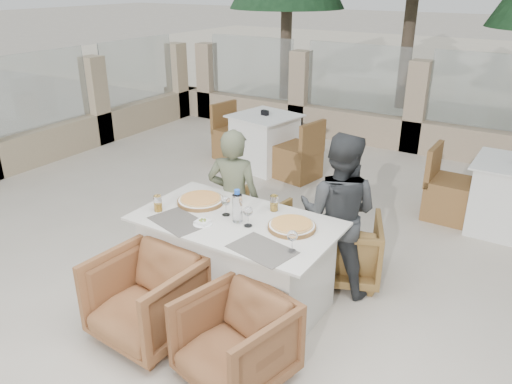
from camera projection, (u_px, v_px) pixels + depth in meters
The scene contains 24 objects.
ground at pixel (246, 305), 4.17m from camera, with size 80.00×80.00×0.00m, color beige.
sand_patch at pixel (498, 68), 15.08m from camera, with size 30.00×16.00×0.01m, color beige.
perimeter_wall_far at pixel (417, 100), 7.60m from camera, with size 10.00×0.34×1.60m, color tan, non-canonical shape.
perimeter_wall_left at pixel (42, 107), 7.21m from camera, with size 0.34×7.00×1.60m, color tan, non-canonical shape.
dining_table at pixel (237, 262), 4.07m from camera, with size 1.60×0.90×0.77m, color beige, non-canonical shape.
placemat_near_left at pixel (178, 221), 3.89m from camera, with size 0.45×0.30×0.00m, color #59534C.
placemat_near_right at pixel (262, 249), 3.49m from camera, with size 0.45×0.30×0.00m, color #625C54.
pizza_left at pixel (201, 200), 4.21m from camera, with size 0.39×0.39×0.05m, color #CE5E1C.
pizza_right at pixel (292, 226), 3.77m from camera, with size 0.37×0.37×0.05m, color #C7631B.
water_bottle at pixel (237, 206), 3.84m from camera, with size 0.08×0.08×0.27m, color #ACC6E2.
wine_glass_centre at pixel (226, 205), 3.96m from camera, with size 0.08×0.08×0.18m, color white, non-canonical shape.
wine_glass_near at pixel (248, 215), 3.79m from camera, with size 0.08×0.08×0.18m, color white, non-canonical shape.
wine_glass_corner at pixel (292, 240), 3.43m from camera, with size 0.08×0.08×0.18m, color white, non-canonical shape.
beer_glass_left at pixel (158, 203), 4.05m from camera, with size 0.07×0.07×0.13m, color gold.
beer_glass_right at pixel (274, 203), 4.05m from camera, with size 0.07×0.07×0.13m, color #C78F1C.
olive_dish at pixel (203, 222), 3.84m from camera, with size 0.11×0.11×0.04m, color white, non-canonical shape.
armchair_far_left at pixel (251, 223), 4.96m from camera, with size 0.59×0.61×0.55m, color olive.
armchair_far_right at pixel (343, 248), 4.46m from camera, with size 0.64×0.65×0.60m, color brown.
armchair_near_left at pixel (147, 298), 3.71m from camera, with size 0.71×0.73×0.67m, color brown.
armchair_near_right at pixel (235, 341), 3.31m from camera, with size 0.65×0.67×0.61m, color brown.
diner_left at pixel (234, 200), 4.52m from camera, with size 0.49×0.32×1.33m, color #565C43.
diner_right at pixel (338, 214), 4.17m from camera, with size 0.69×0.53×1.41m, color #323437.
bg_table_a at pixel (265, 142), 7.05m from camera, with size 1.64×0.82×0.77m, color white, non-canonical shape.
bg_table_b at pixel (511, 198), 5.26m from camera, with size 1.64×0.82×0.77m, color silver, non-canonical shape.
Camera 1 is at (1.90, -2.89, 2.52)m, focal length 35.00 mm.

